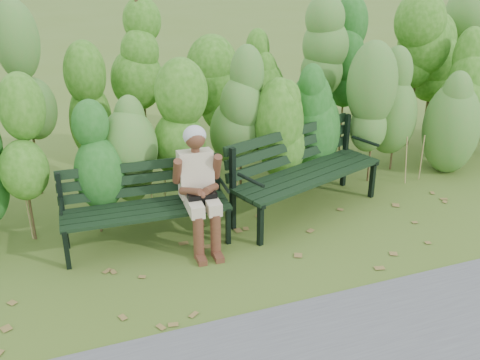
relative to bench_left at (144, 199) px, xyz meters
name	(u,v)px	position (x,y,z in m)	size (l,w,h in m)	color
ground	(251,255)	(1.00, -0.69, -0.53)	(80.00, 80.00, 0.00)	#445B1B
hedge_band	(199,99)	(1.00, 1.18, 0.72)	(11.04, 1.67, 2.42)	#47381E
leaf_litter	(287,252)	(1.39, -0.77, -0.53)	(5.58, 2.23, 0.01)	brown
bench_left	(144,199)	(0.00, 0.00, 0.00)	(1.84, 0.69, 0.91)	black
bench_right	(302,165)	(1.98, 0.13, 0.07)	(2.14, 1.29, 1.02)	black
seated_woman	(199,181)	(0.57, -0.22, 0.22)	(0.54, 0.79, 1.34)	#CAB194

